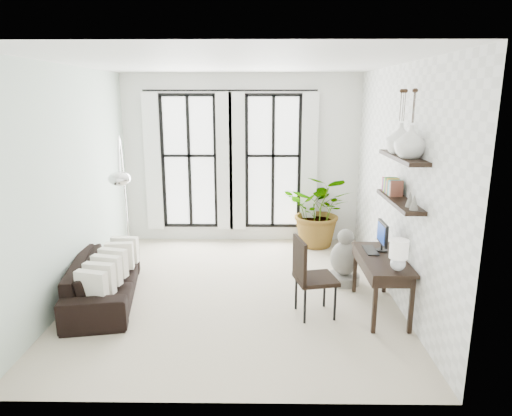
{
  "coord_description": "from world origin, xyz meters",
  "views": [
    {
      "loc": [
        0.39,
        -6.18,
        2.78
      ],
      "look_at": [
        0.3,
        0.3,
        1.18
      ],
      "focal_mm": 32.0,
      "sensor_mm": 36.0,
      "label": 1
    }
  ],
  "objects_px": {
    "sofa": "(104,280)",
    "buddha": "(344,261)",
    "desk_chair": "(309,272)",
    "arc_lamp": "(121,169)",
    "plant": "(320,210)",
    "desk": "(383,262)"
  },
  "relations": [
    {
      "from": "desk_chair",
      "to": "arc_lamp",
      "type": "bearing_deg",
      "value": 143.67
    },
    {
      "from": "desk_chair",
      "to": "arc_lamp",
      "type": "height_order",
      "value": "arc_lamp"
    },
    {
      "from": "desk",
      "to": "sofa",
      "type": "bearing_deg",
      "value": 174.71
    },
    {
      "from": "desk_chair",
      "to": "plant",
      "type": "bearing_deg",
      "value": 68.38
    },
    {
      "from": "sofa",
      "to": "desk_chair",
      "type": "bearing_deg",
      "value": -108.86
    },
    {
      "from": "desk_chair",
      "to": "desk",
      "type": "bearing_deg",
      "value": -7.22
    },
    {
      "from": "plant",
      "to": "arc_lamp",
      "type": "xyz_separation_m",
      "value": [
        -3.18,
        -1.63,
        1.04
      ]
    },
    {
      "from": "sofa",
      "to": "buddha",
      "type": "bearing_deg",
      "value": -89.83
    },
    {
      "from": "plant",
      "to": "arc_lamp",
      "type": "bearing_deg",
      "value": -152.87
    },
    {
      "from": "desk",
      "to": "desk_chair",
      "type": "bearing_deg",
      "value": -175.33
    },
    {
      "from": "desk_chair",
      "to": "arc_lamp",
      "type": "distance_m",
      "value": 3.16
    },
    {
      "from": "desk_chair",
      "to": "buddha",
      "type": "distance_m",
      "value": 1.26
    },
    {
      "from": "arc_lamp",
      "to": "buddha",
      "type": "distance_m",
      "value": 3.61
    },
    {
      "from": "desk",
      "to": "buddha",
      "type": "height_order",
      "value": "desk"
    },
    {
      "from": "arc_lamp",
      "to": "plant",
      "type": "bearing_deg",
      "value": 27.13
    },
    {
      "from": "plant",
      "to": "desk",
      "type": "bearing_deg",
      "value": -80.4
    },
    {
      "from": "plant",
      "to": "desk_chair",
      "type": "distance_m",
      "value": 2.89
    },
    {
      "from": "plant",
      "to": "desk_chair",
      "type": "xyz_separation_m",
      "value": [
        -0.49,
        -2.85,
        -0.1
      ]
    },
    {
      "from": "sofa",
      "to": "plant",
      "type": "relative_size",
      "value": 1.47
    },
    {
      "from": "sofa",
      "to": "desk",
      "type": "bearing_deg",
      "value": -105.48
    },
    {
      "from": "plant",
      "to": "desk_chair",
      "type": "bearing_deg",
      "value": -99.73
    },
    {
      "from": "plant",
      "to": "arc_lamp",
      "type": "distance_m",
      "value": 3.72
    }
  ]
}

